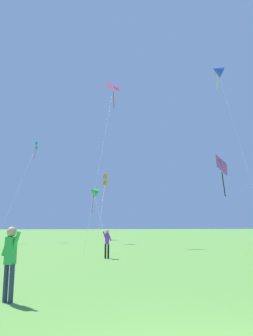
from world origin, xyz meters
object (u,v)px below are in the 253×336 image
at_px(kite_teal_box, 36,147).
at_px(kite_orange_box, 105,181).
at_px(person_far_back, 10,256).
at_px(kite_pink_low, 113,93).
at_px(kite_blue_delta, 218,70).
at_px(person_in_blue_jacket, 107,241).
at_px(kite_purple_streamer, 222,171).
at_px(kite_green_small, 94,191).

xyz_separation_m(kite_teal_box, kite_orange_box, (8.06, -6.43, -4.94)).
xyz_separation_m(kite_teal_box, person_far_back, (1.83, -33.21, -10.64)).
xyz_separation_m(kite_pink_low, person_far_back, (-6.38, -23.20, -14.48)).
bearing_deg(kite_blue_delta, kite_teal_box, 167.96).
xyz_separation_m(person_far_back, person_in_blue_jacket, (3.89, 9.98, -0.10)).
xyz_separation_m(kite_teal_box, kite_purple_streamer, (21.19, -8.50, -3.75)).
bearing_deg(kite_blue_delta, person_far_back, -127.13).
relative_size(kite_purple_streamer, kite_orange_box, 1.30).
relative_size(kite_purple_streamer, person_in_blue_jacket, 6.17).
xyz_separation_m(kite_green_small, kite_blue_delta, (15.33, -8.56, 15.62)).
height_order(kite_pink_low, person_in_blue_jacket, kite_pink_low).
distance_m(kite_blue_delta, person_far_back, 41.29).
relative_size(kite_green_small, kite_teal_box, 0.75).
distance_m(kite_green_small, kite_purple_streamer, 18.03).
distance_m(kite_pink_low, person_in_blue_jacket, 19.84).
distance_m(kite_green_small, kite_pink_low, 16.27).
xyz_separation_m(kite_orange_box, person_far_back, (-6.23, -26.78, -5.70)).
xyz_separation_m(kite_green_small, kite_purple_streamer, (13.30, -12.10, 1.32)).
height_order(kite_blue_delta, person_far_back, kite_blue_delta).
relative_size(kite_green_small, person_far_back, 5.30).
height_order(kite_blue_delta, person_in_blue_jacket, kite_blue_delta).
bearing_deg(kite_green_small, kite_teal_box, -155.46).
bearing_deg(kite_green_small, person_far_back, -99.35).
distance_m(kite_purple_streamer, kite_orange_box, 13.35).
relative_size(kite_green_small, kite_purple_streamer, 0.95).
height_order(kite_teal_box, kite_purple_streamer, kite_teal_box).
bearing_deg(kite_purple_streamer, person_in_blue_jacket, -136.41).
distance_m(kite_teal_box, kite_pink_low, 13.50).
relative_size(kite_orange_box, person_far_back, 4.29).
bearing_deg(kite_pink_low, kite_orange_box, 92.51).
bearing_deg(kite_teal_box, kite_green_small, 24.54).
relative_size(kite_green_small, person_in_blue_jacket, 5.88).
bearing_deg(person_in_blue_jacket, person_far_back, -111.31).
distance_m(kite_green_small, person_in_blue_jacket, 27.51).
bearing_deg(person_in_blue_jacket, kite_teal_box, 103.85).
bearing_deg(kite_orange_box, person_far_back, -103.09).
distance_m(kite_teal_box, person_far_back, 34.92).
bearing_deg(kite_pink_low, kite_green_small, 91.35).
bearing_deg(kite_orange_box, kite_green_small, 90.93).
relative_size(kite_green_small, kite_orange_box, 1.24).
distance_m(kite_purple_streamer, kite_blue_delta, 14.87).
distance_m(kite_teal_box, kite_purple_streamer, 23.14).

